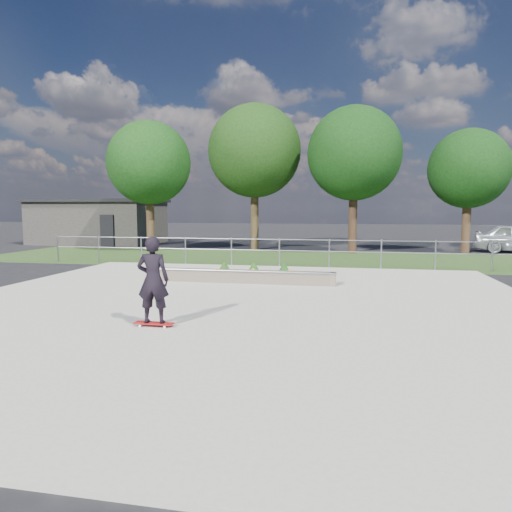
{
  "coord_description": "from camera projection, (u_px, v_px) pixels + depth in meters",
  "views": [
    {
      "loc": [
        2.57,
        -10.73,
        2.41
      ],
      "look_at": [
        0.2,
        1.5,
        1.1
      ],
      "focal_mm": 32.0,
      "sensor_mm": 36.0,
      "label": 1
    }
  ],
  "objects": [
    {
      "name": "ground",
      "position": [
        236.0,
        306.0,
        11.22
      ],
      "size": [
        120.0,
        120.0,
        0.0
      ],
      "primitive_type": "plane",
      "color": "black",
      "rests_on": "ground"
    },
    {
      "name": "grass_verge",
      "position": [
        289.0,
        258.0,
        21.96
      ],
      "size": [
        30.0,
        8.0,
        0.02
      ],
      "primitive_type": "cube",
      "color": "#29451B",
      "rests_on": "ground"
    },
    {
      "name": "concrete_slab",
      "position": [
        236.0,
        305.0,
        11.22
      ],
      "size": [
        15.0,
        15.0,
        0.06
      ],
      "primitive_type": "cube",
      "color": "#B0AB9C",
      "rests_on": "ground"
    },
    {
      "name": "fence",
      "position": [
        279.0,
        249.0,
        18.46
      ],
      "size": [
        20.06,
        0.06,
        1.2
      ],
      "color": "gray",
      "rests_on": "ground"
    },
    {
      "name": "building",
      "position": [
        99.0,
        221.0,
        31.28
      ],
      "size": [
        8.4,
        5.4,
        3.0
      ],
      "color": "#2F2D2A",
      "rests_on": "ground"
    },
    {
      "name": "tree_far_left",
      "position": [
        149.0,
        163.0,
        24.92
      ],
      "size": [
        4.55,
        4.55,
        7.15
      ],
      "color": "#362415",
      "rests_on": "ground"
    },
    {
      "name": "tree_mid_left",
      "position": [
        255.0,
        151.0,
        25.75
      ],
      "size": [
        5.25,
        5.25,
        8.25
      ],
      "color": "#362615",
      "rests_on": "ground"
    },
    {
      "name": "tree_mid_right",
      "position": [
        354.0,
        154.0,
        23.77
      ],
      "size": [
        4.9,
        4.9,
        7.7
      ],
      "color": "black",
      "rests_on": "ground"
    },
    {
      "name": "tree_far_right",
      "position": [
        469.0,
        169.0,
        24.18
      ],
      "size": [
        4.2,
        4.2,
        6.6
      ],
      "color": "#362215",
      "rests_on": "ground"
    },
    {
      "name": "grind_ledge",
      "position": [
        240.0,
        276.0,
        14.4
      ],
      "size": [
        6.0,
        0.44,
        0.43
      ],
      "color": "brown",
      "rests_on": "concrete_slab"
    },
    {
      "name": "planter_bed",
      "position": [
        253.0,
        275.0,
        14.79
      ],
      "size": [
        3.0,
        1.2,
        0.61
      ],
      "color": "black",
      "rests_on": "concrete_slab"
    },
    {
      "name": "skateboarder",
      "position": [
        153.0,
        280.0,
        8.98
      ],
      "size": [
        0.8,
        0.5,
        1.81
      ],
      "color": "white",
      "rests_on": "concrete_slab"
    }
  ]
}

